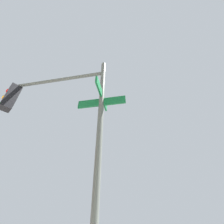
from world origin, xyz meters
TOP-DOWN VIEW (x-y plane):
  - traffic_signal_near at (-6.00, -6.36)m, footprint 2.89×2.02m

SIDE VIEW (x-z plane):
  - traffic_signal_near at x=-6.00m, z-range 1.09..6.36m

